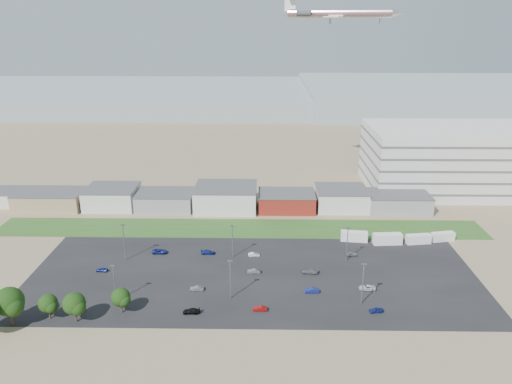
{
  "coord_description": "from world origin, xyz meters",
  "views": [
    {
      "loc": [
        7.88,
        -99.58,
        64.88
      ],
      "look_at": [
        5.78,
        22.0,
        23.01
      ],
      "focal_mm": 35.0,
      "sensor_mm": 36.0,
      "label": 1
    }
  ],
  "objects_px": {
    "parked_car_7": "(254,271)",
    "parked_car_13": "(260,308)",
    "box_trailer_a": "(354,236)",
    "parked_car_2": "(376,310)",
    "parked_car_12": "(310,271)",
    "parked_car_1": "(312,290)",
    "parked_car_10": "(77,310)",
    "parked_car_4": "(197,288)",
    "parked_car_8": "(351,254)",
    "parked_car_6": "(208,252)",
    "parked_car_9": "(160,251)",
    "parked_car_11": "(254,254)",
    "parked_car_0": "(367,288)",
    "parked_car_3": "(191,311)",
    "parked_car_5": "(102,270)",
    "airliner": "(339,13)"
  },
  "relations": [
    {
      "from": "parked_car_5",
      "to": "parked_car_10",
      "type": "distance_m",
      "value": 19.85
    },
    {
      "from": "parked_car_4",
      "to": "parked_car_8",
      "type": "bearing_deg",
      "value": 112.93
    },
    {
      "from": "parked_car_6",
      "to": "parked_car_9",
      "type": "relative_size",
      "value": 0.92
    },
    {
      "from": "parked_car_0",
      "to": "parked_car_9",
      "type": "relative_size",
      "value": 0.94
    },
    {
      "from": "box_trailer_a",
      "to": "parked_car_9",
      "type": "distance_m",
      "value": 59.49
    },
    {
      "from": "parked_car_8",
      "to": "parked_car_12",
      "type": "distance_m",
      "value": 16.91
    },
    {
      "from": "parked_car_0",
      "to": "parked_car_10",
      "type": "relative_size",
      "value": 1.14
    },
    {
      "from": "parked_car_4",
      "to": "parked_car_10",
      "type": "distance_m",
      "value": 28.89
    },
    {
      "from": "parked_car_11",
      "to": "parked_car_7",
      "type": "bearing_deg",
      "value": 174.45
    },
    {
      "from": "airliner",
      "to": "parked_car_3",
      "type": "distance_m",
      "value": 127.48
    },
    {
      "from": "parked_car_13",
      "to": "parked_car_4",
      "type": "bearing_deg",
      "value": -117.9
    },
    {
      "from": "parked_car_6",
      "to": "box_trailer_a",
      "type": "bearing_deg",
      "value": -79.54
    },
    {
      "from": "parked_car_1",
      "to": "parked_car_5",
      "type": "distance_m",
      "value": 57.26
    },
    {
      "from": "parked_car_8",
      "to": "parked_car_11",
      "type": "relative_size",
      "value": 1.03
    },
    {
      "from": "parked_car_0",
      "to": "parked_car_4",
      "type": "distance_m",
      "value": 43.32
    },
    {
      "from": "parked_car_5",
      "to": "parked_car_7",
      "type": "bearing_deg",
      "value": 93.73
    },
    {
      "from": "parked_car_8",
      "to": "parked_car_4",
      "type": "bearing_deg",
      "value": 113.68
    },
    {
      "from": "parked_car_10",
      "to": "parked_car_7",
      "type": "bearing_deg",
      "value": -67.44
    },
    {
      "from": "parked_car_4",
      "to": "parked_car_8",
      "type": "xyz_separation_m",
      "value": [
        42.42,
        20.17,
        0.03
      ]
    },
    {
      "from": "parked_car_5",
      "to": "parked_car_6",
      "type": "height_order",
      "value": "parked_car_6"
    },
    {
      "from": "box_trailer_a",
      "to": "parked_car_1",
      "type": "relative_size",
      "value": 2.19
    },
    {
      "from": "parked_car_8",
      "to": "parked_car_12",
      "type": "bearing_deg",
      "value": 127.87
    },
    {
      "from": "parked_car_7",
      "to": "parked_car_13",
      "type": "distance_m",
      "value": 18.6
    },
    {
      "from": "parked_car_2",
      "to": "parked_car_7",
      "type": "relative_size",
      "value": 0.94
    },
    {
      "from": "parked_car_6",
      "to": "parked_car_3",
      "type": "bearing_deg",
      "value": 176.8
    },
    {
      "from": "box_trailer_a",
      "to": "airliner",
      "type": "bearing_deg",
      "value": 97.36
    },
    {
      "from": "parked_car_0",
      "to": "parked_car_12",
      "type": "xyz_separation_m",
      "value": [
        -13.91,
        8.32,
        0.04
      ]
    },
    {
      "from": "parked_car_8",
      "to": "parked_car_10",
      "type": "relative_size",
      "value": 0.95
    },
    {
      "from": "parked_car_1",
      "to": "parked_car_11",
      "type": "bearing_deg",
      "value": -145.03
    },
    {
      "from": "parked_car_9",
      "to": "parked_car_10",
      "type": "height_order",
      "value": "parked_car_9"
    },
    {
      "from": "parked_car_6",
      "to": "parked_car_11",
      "type": "height_order",
      "value": "parked_car_6"
    },
    {
      "from": "box_trailer_a",
      "to": "parked_car_2",
      "type": "bearing_deg",
      "value": -84.99
    },
    {
      "from": "box_trailer_a",
      "to": "parked_car_13",
      "type": "xyz_separation_m",
      "value": [
        -28.83,
        -40.03,
        -0.96
      ]
    },
    {
      "from": "parked_car_11",
      "to": "parked_car_13",
      "type": "height_order",
      "value": "parked_car_13"
    },
    {
      "from": "parked_car_7",
      "to": "parked_car_12",
      "type": "distance_m",
      "value": 15.13
    },
    {
      "from": "parked_car_4",
      "to": "box_trailer_a",
      "type": "bearing_deg",
      "value": 122.03
    },
    {
      "from": "parked_car_3",
      "to": "parked_car_6",
      "type": "xyz_separation_m",
      "value": [
        0.49,
        31.37,
        0.02
      ]
    },
    {
      "from": "parked_car_2",
      "to": "box_trailer_a",
      "type": "bearing_deg",
      "value": 170.17
    },
    {
      "from": "parked_car_1",
      "to": "parked_car_7",
      "type": "distance_m",
      "value": 17.88
    },
    {
      "from": "parked_car_5",
      "to": "parked_car_8",
      "type": "xyz_separation_m",
      "value": [
        69.69,
        10.59,
        0.06
      ]
    },
    {
      "from": "parked_car_1",
      "to": "parked_car_5",
      "type": "bearing_deg",
      "value": -101.82
    },
    {
      "from": "parked_car_1",
      "to": "parked_car_6",
      "type": "xyz_separation_m",
      "value": [
        -28.53,
        21.47,
        -0.01
      ]
    },
    {
      "from": "airliner",
      "to": "parked_car_3",
      "type": "xyz_separation_m",
      "value": [
        -44.75,
        -98.88,
        -66.86
      ]
    },
    {
      "from": "parked_car_4",
      "to": "parked_car_1",
      "type": "bearing_deg",
      "value": 86.34
    },
    {
      "from": "airliner",
      "to": "parked_car_2",
      "type": "relative_size",
      "value": 14.27
    },
    {
      "from": "parked_car_8",
      "to": "parked_car_3",
      "type": "bearing_deg",
      "value": 124.14
    },
    {
      "from": "airliner",
      "to": "parked_car_11",
      "type": "distance_m",
      "value": 100.73
    },
    {
      "from": "parked_car_1",
      "to": "parked_car_10",
      "type": "bearing_deg",
      "value": -81.8
    },
    {
      "from": "box_trailer_a",
      "to": "parked_car_3",
      "type": "relative_size",
      "value": 2.03
    },
    {
      "from": "parked_car_4",
      "to": "parked_car_10",
      "type": "bearing_deg",
      "value": -71.7
    }
  ]
}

